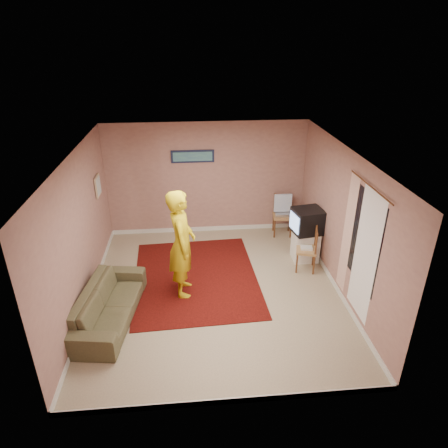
{
  "coord_description": "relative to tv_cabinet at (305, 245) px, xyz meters",
  "views": [
    {
      "loc": [
        -0.4,
        -6.08,
        4.34
      ],
      "look_at": [
        0.22,
        0.6,
        1.08
      ],
      "focal_mm": 32.0,
      "sensor_mm": 36.0,
      "label": 1
    }
  ],
  "objects": [
    {
      "name": "baseboard_right",
      "position": [
        0.29,
        -0.99,
        -0.27
      ],
      "size": [
        0.02,
        5.0,
        0.1
      ],
      "primitive_type": "cube",
      "color": "silver",
      "rests_on": "ground"
    },
    {
      "name": "picture_left",
      "position": [
        -4.17,
        0.61,
        1.23
      ],
      "size": [
        0.04,
        0.38,
        0.42
      ],
      "color": "tan",
      "rests_on": "wall_left"
    },
    {
      "name": "tv_cabinet",
      "position": [
        0.0,
        0.0,
        0.0
      ],
      "size": [
        0.5,
        0.45,
        0.63
      ],
      "primitive_type": "cube",
      "color": "white",
      "rests_on": "ground"
    },
    {
      "name": "wall_front",
      "position": [
        -1.95,
        -3.49,
        0.98
      ],
      "size": [
        4.5,
        0.02,
        2.6
      ],
      "primitive_type": "cube",
      "color": "#A5796C",
      "rests_on": "ground"
    },
    {
      "name": "area_rug",
      "position": [
        -2.29,
        -0.51,
        -0.31
      ],
      "size": [
        2.46,
        3.01,
        0.02
      ],
      "primitive_type": "cube",
      "rotation": [
        0.0,
        0.0,
        0.04
      ],
      "color": "black",
      "rests_on": "ground"
    },
    {
      "name": "blue_throw",
      "position": [
        -0.22,
        1.21,
        0.46
      ],
      "size": [
        0.4,
        0.05,
        0.42
      ],
      "primitive_type": "cube",
      "color": "#94B9F2",
      "rests_on": "chair_a"
    },
    {
      "name": "picture_back",
      "position": [
        -2.25,
        1.48,
        1.53
      ],
      "size": [
        0.95,
        0.04,
        0.28
      ],
      "color": "#131935",
      "rests_on": "wall_back"
    },
    {
      "name": "person",
      "position": [
        -2.52,
        -0.94,
        0.68
      ],
      "size": [
        0.48,
        0.73,
        1.99
      ],
      "primitive_type": "imported",
      "rotation": [
        0.0,
        0.0,
        1.57
      ],
      "color": "gold",
      "rests_on": "ground"
    },
    {
      "name": "baseboard_left",
      "position": [
        -4.19,
        -0.99,
        -0.27
      ],
      "size": [
        0.02,
        5.0,
        0.1
      ],
      "primitive_type": "cube",
      "color": "silver",
      "rests_on": "ground"
    },
    {
      "name": "game_console",
      "position": [
        -0.1,
        -0.39,
        0.17
      ],
      "size": [
        0.25,
        0.2,
        0.05
      ],
      "primitive_type": "cube",
      "rotation": [
        0.0,
        0.0,
        -0.16
      ],
      "color": "silver",
      "rests_on": "chair_b"
    },
    {
      "name": "curtain_floral",
      "position": [
        0.26,
        -1.34,
        0.93
      ],
      "size": [
        0.01,
        0.35,
        2.1
      ],
      "primitive_type": "cube",
      "color": "white",
      "rests_on": "wall_right"
    },
    {
      "name": "curtain_rod",
      "position": [
        0.25,
        -1.89,
        2.0
      ],
      "size": [
        0.02,
        1.4,
        0.02
      ],
      "primitive_type": "cylinder",
      "rotation": [
        1.57,
        0.0,
        0.0
      ],
      "color": "brown",
      "rests_on": "wall_right"
    },
    {
      "name": "crt_tv",
      "position": [
        -0.01,
        -0.0,
        0.57
      ],
      "size": [
        0.66,
        0.61,
        0.5
      ],
      "rotation": [
        0.0,
        0.0,
        0.17
      ],
      "color": "black",
      "rests_on": "tv_cabinet"
    },
    {
      "name": "dvd_player",
      "position": [
        -0.22,
        1.16,
        0.2
      ],
      "size": [
        0.37,
        0.28,
        0.06
      ],
      "primitive_type": "cube",
      "rotation": [
        0.0,
        0.0,
        -0.11
      ],
      "color": "#ADAEB2",
      "rests_on": "chair_a"
    },
    {
      "name": "wall_left",
      "position": [
        -4.2,
        -0.99,
        0.98
      ],
      "size": [
        0.02,
        5.0,
        2.6
      ],
      "primitive_type": "cube",
      "color": "#A5796C",
      "rests_on": "ground"
    },
    {
      "name": "curtain_sheer",
      "position": [
        0.28,
        -2.04,
        0.93
      ],
      "size": [
        0.01,
        0.75,
        2.1
      ],
      "primitive_type": "cube",
      "color": "white",
      "rests_on": "wall_right"
    },
    {
      "name": "window",
      "position": [
        0.29,
        -1.89,
        1.13
      ],
      "size": [
        0.01,
        1.1,
        1.5
      ],
      "primitive_type": "cube",
      "color": "black",
      "rests_on": "wall_right"
    },
    {
      "name": "ceiling",
      "position": [
        -1.95,
        -0.99,
        2.28
      ],
      "size": [
        4.5,
        5.0,
        0.02
      ],
      "primitive_type": "cube",
      "color": "silver",
      "rests_on": "wall_back"
    },
    {
      "name": "wall_back",
      "position": [
        -1.95,
        1.51,
        0.98
      ],
      "size": [
        4.5,
        0.02,
        2.6
      ],
      "primitive_type": "cube",
      "color": "#A5796C",
      "rests_on": "ground"
    },
    {
      "name": "chair_a",
      "position": [
        -0.22,
        1.16,
        0.27
      ],
      "size": [
        0.48,
        0.46,
        0.52
      ],
      "rotation": [
        0.0,
        0.0,
        -0.12
      ],
      "color": "#A77851",
      "rests_on": "ground"
    },
    {
      "name": "ground",
      "position": [
        -1.95,
        -0.99,
        -0.32
      ],
      "size": [
        5.0,
        5.0,
        0.0
      ],
      "primitive_type": "plane",
      "color": "tan",
      "rests_on": "ground"
    },
    {
      "name": "wall_right",
      "position": [
        0.3,
        -0.99,
        0.98
      ],
      "size": [
        0.02,
        5.0,
        2.6
      ],
      "primitive_type": "cube",
      "color": "#A5796C",
      "rests_on": "ground"
    },
    {
      "name": "sofa",
      "position": [
        -3.75,
        -1.61,
        -0.02
      ],
      "size": [
        1.06,
        2.09,
        0.58
      ],
      "primitive_type": "imported",
      "rotation": [
        0.0,
        0.0,
        1.43
      ],
      "color": "brown",
      "rests_on": "ground"
    },
    {
      "name": "chair_b",
      "position": [
        -0.1,
        -0.39,
        0.23
      ],
      "size": [
        0.48,
        0.5,
        0.49
      ],
      "rotation": [
        0.0,
        0.0,
        -1.84
      ],
      "color": "#A77851",
      "rests_on": "ground"
    },
    {
      "name": "baseboard_front",
      "position": [
        -1.95,
        -3.48,
        -0.27
      ],
      "size": [
        4.5,
        0.02,
        0.1
      ],
      "primitive_type": "cube",
      "color": "silver",
      "rests_on": "ground"
    },
    {
      "name": "baseboard_back",
      "position": [
        -1.95,
        1.5,
        -0.27
      ],
      "size": [
        4.5,
        0.02,
        0.1
      ],
      "primitive_type": "cube",
      "color": "silver",
      "rests_on": "ground"
    }
  ]
}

